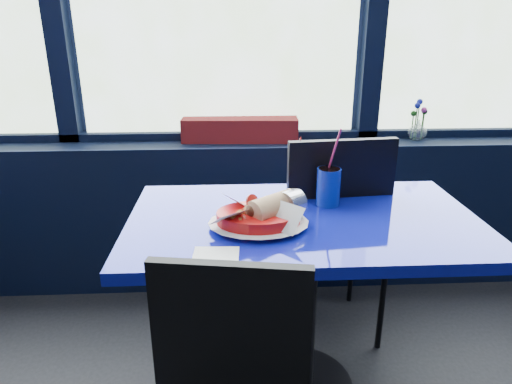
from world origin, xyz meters
name	(u,v)px	position (x,y,z in m)	size (l,w,h in m)	color
window_sill	(223,214)	(0.00, 2.87, 0.40)	(5.00, 0.26, 0.80)	black
near_table	(302,264)	(0.30, 2.00, 0.57)	(1.20, 0.70, 0.75)	black
chair_near_back	(334,228)	(0.48, 2.32, 0.56)	(0.48, 0.49, 0.97)	black
planter_box	(240,129)	(0.10, 2.90, 0.86)	(0.60, 0.15, 0.12)	maroon
flower_vase	(418,127)	(1.04, 2.88, 0.86)	(0.11, 0.12, 0.21)	silver
food_basket	(261,216)	(0.15, 1.93, 0.79)	(0.33, 0.33, 0.11)	red
ketchup_bottle	(299,171)	(0.31, 2.20, 0.85)	(0.06, 0.06, 0.24)	red
soda_cup	(328,186)	(0.41, 2.11, 0.82)	(0.09, 0.09, 0.29)	#0D2598
napkin	(216,258)	(0.01, 1.72, 0.75)	(0.13, 0.13, 0.00)	white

